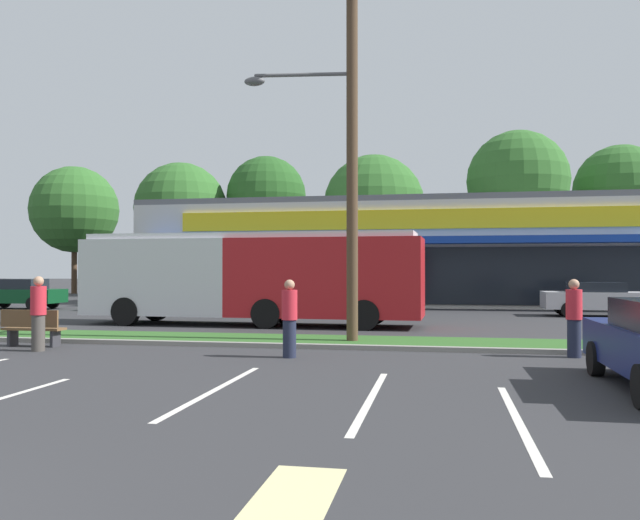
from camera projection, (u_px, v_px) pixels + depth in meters
name	position (u px, v px, depth m)	size (l,w,h in m)	color
grass_median	(247.00, 339.00, 17.88)	(56.00, 2.20, 0.12)	#2D5B23
curb_lip	(233.00, 345.00, 16.68)	(56.00, 0.24, 0.12)	gray
parking_stripe_2	(215.00, 390.00, 10.74)	(0.12, 4.80, 0.01)	silver
parking_stripe_3	(371.00, 398.00, 10.02)	(0.12, 4.80, 0.01)	silver
parking_stripe_4	(518.00, 420.00, 8.58)	(0.12, 4.80, 0.01)	silver
lot_arrow	(295.00, 494.00, 5.75)	(0.70, 1.60, 0.01)	beige
storefront_building	(406.00, 254.00, 38.57)	(29.20, 12.56, 5.81)	beige
tree_far_left	(75.00, 210.00, 52.98)	(7.01, 7.01, 10.34)	#473323
tree_left	(181.00, 209.00, 49.43)	(6.96, 6.96, 10.06)	#473323
tree_mid_left	(266.00, 196.00, 49.34)	(6.00, 6.00, 10.53)	#473323
tree_mid	(374.00, 205.00, 46.56)	(7.17, 7.17, 10.16)	#473323
tree_mid_right	(518.00, 181.00, 43.86)	(6.78, 6.78, 11.32)	#473323
tree_right	(621.00, 191.00, 45.49)	(6.43, 6.43, 10.67)	#473323
utility_pole	(347.00, 143.00, 17.18)	(3.07, 2.40, 9.93)	#4C3826
city_bus	(251.00, 275.00, 23.18)	(12.21, 2.94, 3.25)	#AD191E
bus_stop_bench	(32.00, 327.00, 16.74)	(1.60, 0.45, 0.95)	brown
car_0	(601.00, 298.00, 27.41)	(4.74, 1.91, 1.43)	#B7B7BC
car_1	(19.00, 294.00, 32.52)	(4.41, 1.86, 1.51)	#0C3F1E
car_3	(141.00, 295.00, 31.37)	(4.32, 1.88, 1.40)	#0C3F1E
pedestrian_near_bench	(38.00, 313.00, 15.83)	(0.37, 0.37, 1.82)	#47423D
pedestrian_by_pole	(289.00, 318.00, 14.68)	(0.35, 0.35, 1.76)	#1E2338
pedestrian_far	(574.00, 318.00, 14.70)	(0.36, 0.36, 1.77)	#1E2338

